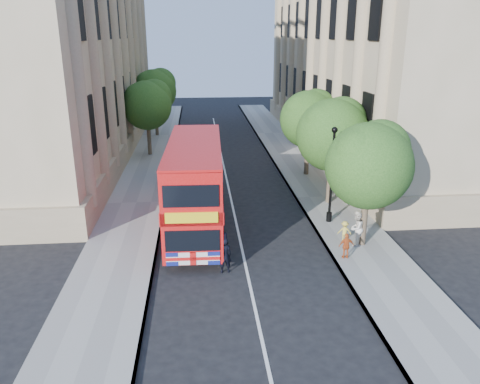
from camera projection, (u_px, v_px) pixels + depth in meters
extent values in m
plane|color=black|center=(249.00, 283.00, 19.28)|extent=(120.00, 120.00, 0.00)
cube|color=gray|center=(323.00, 197.00, 29.20)|extent=(3.50, 80.00, 0.12)
cube|color=gray|center=(136.00, 203.00, 28.20)|extent=(3.50, 80.00, 0.12)
cube|color=tan|center=(378.00, 43.00, 40.24)|extent=(12.00, 38.00, 18.00)
cube|color=tan|center=(48.00, 44.00, 37.85)|extent=(12.00, 38.00, 18.00)
cylinder|color=#473828|center=(364.00, 219.00, 22.16)|extent=(0.32, 0.32, 2.86)
sphere|color=#204818|center=(369.00, 166.00, 21.33)|extent=(4.00, 4.00, 4.00)
sphere|color=#204818|center=(380.00, 150.00, 21.55)|extent=(2.80, 2.80, 2.80)
sphere|color=#204818|center=(361.00, 157.00, 20.83)|extent=(2.60, 2.60, 2.60)
cylinder|color=#473828|center=(330.00, 180.00, 27.80)|extent=(0.32, 0.32, 2.99)
sphere|color=#204818|center=(333.00, 135.00, 26.93)|extent=(4.20, 4.20, 4.20)
sphere|color=#204818|center=(341.00, 122.00, 27.14)|extent=(2.94, 2.94, 2.94)
sphere|color=#204818|center=(326.00, 127.00, 26.43)|extent=(2.73, 2.73, 2.73)
cylinder|color=#473828|center=(307.00, 156.00, 33.47)|extent=(0.32, 0.32, 2.90)
sphere|color=#204818|center=(309.00, 119.00, 32.63)|extent=(4.00, 4.00, 4.00)
sphere|color=#204818|center=(316.00, 109.00, 32.85)|extent=(2.80, 2.80, 2.80)
sphere|color=#204818|center=(303.00, 113.00, 32.13)|extent=(2.60, 2.60, 2.60)
cylinder|color=#473828|center=(149.00, 138.00, 39.04)|extent=(0.32, 0.32, 2.99)
sphere|color=#204818|center=(147.00, 105.00, 38.17)|extent=(4.00, 4.00, 4.00)
sphere|color=#204818|center=(154.00, 96.00, 38.38)|extent=(2.80, 2.80, 2.80)
sphere|color=#204818|center=(140.00, 99.00, 37.67)|extent=(2.60, 2.60, 2.60)
cylinder|color=#473828|center=(156.00, 120.00, 46.56)|extent=(0.32, 0.32, 3.17)
sphere|color=#204818|center=(155.00, 91.00, 45.64)|extent=(4.20, 4.20, 4.20)
sphere|color=#204818|center=(161.00, 83.00, 45.83)|extent=(2.94, 2.94, 2.94)
sphere|color=#204818|center=(149.00, 85.00, 45.12)|extent=(2.73, 2.73, 2.73)
cylinder|color=black|center=(329.00, 217.00, 25.26)|extent=(0.30, 0.30, 0.50)
cylinder|color=black|center=(332.00, 177.00, 24.54)|extent=(0.14, 0.14, 5.00)
sphere|color=black|center=(335.00, 130.00, 23.74)|extent=(0.32, 0.32, 0.32)
cube|color=red|center=(195.00, 184.00, 23.75)|extent=(2.88, 9.88, 4.08)
cube|color=black|center=(196.00, 201.00, 24.04)|extent=(2.92, 9.26, 0.93)
cube|color=black|center=(195.00, 164.00, 23.41)|extent=(2.92, 9.26, 0.93)
cube|color=yellow|center=(192.00, 218.00, 19.08)|extent=(2.17, 0.15, 0.46)
cylinder|color=black|center=(168.00, 250.00, 21.05)|extent=(0.32, 1.04, 1.03)
cylinder|color=black|center=(220.00, 248.00, 21.19)|extent=(0.32, 1.04, 1.03)
cylinder|color=black|center=(178.00, 200.00, 27.40)|extent=(0.32, 1.04, 1.03)
cylinder|color=black|center=(218.00, 199.00, 27.53)|extent=(0.32, 1.04, 1.03)
cube|color=black|center=(195.00, 163.00, 31.50)|extent=(2.36, 2.15, 2.32)
cube|color=black|center=(196.00, 163.00, 30.54)|extent=(1.99, 0.26, 0.77)
cube|color=black|center=(192.00, 152.00, 33.69)|extent=(2.48, 3.69, 2.76)
cube|color=black|center=(193.00, 172.00, 33.50)|extent=(2.40, 5.43, 0.28)
cylinder|color=black|center=(181.00, 179.00, 31.57)|extent=(0.31, 0.90, 0.88)
cylinder|color=black|center=(210.00, 178.00, 31.89)|extent=(0.31, 0.90, 0.88)
cylinder|color=black|center=(178.00, 165.00, 34.97)|extent=(0.31, 0.90, 0.88)
cylinder|color=black|center=(205.00, 164.00, 35.29)|extent=(0.31, 0.90, 0.88)
imported|color=black|center=(225.00, 255.00, 19.89)|extent=(0.63, 0.46, 1.60)
imported|color=silver|center=(356.00, 228.00, 22.23)|extent=(1.06, 1.05, 1.73)
imported|color=#C15222|center=(346.00, 246.00, 20.97)|extent=(0.71, 0.31, 1.20)
imported|color=gold|center=(345.00, 231.00, 22.79)|extent=(0.72, 0.51, 1.02)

